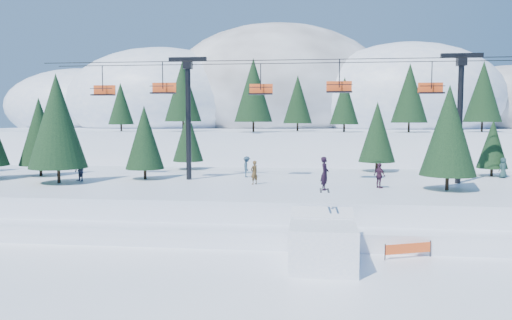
# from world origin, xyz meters

# --- Properties ---
(ground) EXTENTS (160.00, 160.00, 0.00)m
(ground) POSITION_xyz_m (0.00, 0.00, 0.00)
(ground) COLOR white
(ground) RESTS_ON ground
(mid_shelf) EXTENTS (70.00, 22.00, 2.50)m
(mid_shelf) POSITION_xyz_m (0.00, 18.00, 1.25)
(mid_shelf) COLOR white
(mid_shelf) RESTS_ON ground
(berm) EXTENTS (70.00, 6.00, 1.10)m
(berm) POSITION_xyz_m (0.00, 8.00, 0.55)
(berm) COLOR white
(berm) RESTS_ON ground
(mountain_ridge) EXTENTS (119.00, 60.97, 26.46)m
(mountain_ridge) POSITION_xyz_m (-5.09, 73.37, 9.64)
(mountain_ridge) COLOR white
(mountain_ridge) RESTS_ON ground
(jump_kicker) EXTENTS (3.36, 4.59, 5.59)m
(jump_kicker) POSITION_xyz_m (2.02, 2.41, 1.26)
(jump_kicker) COLOR white
(jump_kicker) RESTS_ON ground
(chairlift) EXTENTS (46.00, 3.21, 10.28)m
(chairlift) POSITION_xyz_m (1.51, 18.05, 9.32)
(chairlift) COLOR black
(chairlift) RESTS_ON mid_shelf
(conifer_stand) EXTENTS (63.71, 16.36, 9.66)m
(conifer_stand) POSITION_xyz_m (3.78, 18.18, 7.00)
(conifer_stand) COLOR black
(conifer_stand) RESTS_ON mid_shelf
(distant_skiers) EXTENTS (36.66, 8.83, 1.87)m
(distant_skiers) POSITION_xyz_m (-1.25, 17.95, 3.42)
(distant_skiers) COLOR #381C30
(distant_skiers) RESTS_ON mid_shelf
(banner_near) EXTENTS (2.66, 1.10, 0.90)m
(banner_near) POSITION_xyz_m (6.70, 4.37, 0.54)
(banner_near) COLOR black
(banner_near) RESTS_ON ground
(banner_far) EXTENTS (2.72, 0.93, 0.90)m
(banner_far) POSITION_xyz_m (7.81, 6.41, 0.54)
(banner_far) COLOR black
(banner_far) RESTS_ON ground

